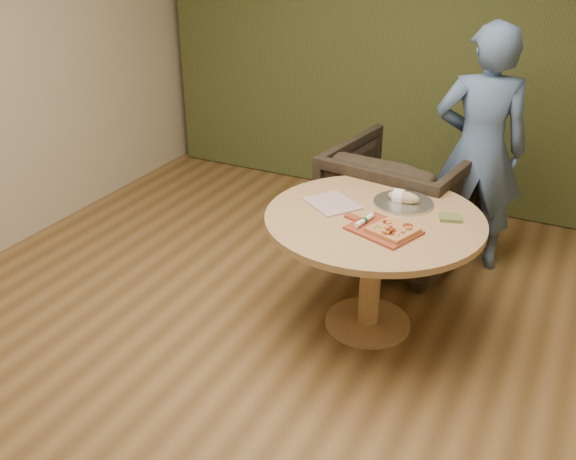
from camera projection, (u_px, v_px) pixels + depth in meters
The scene contains 12 objects.
room_shell at pixel (252, 143), 2.84m from camera, with size 5.04×6.04×2.84m.
curtain at pixel (429, 37), 5.15m from camera, with size 4.80×0.14×2.78m, color #353C1B.
pedestal_table at pixel (373, 238), 3.74m from camera, with size 1.27×1.27×0.75m.
pizza_paddle at pixel (382, 230), 3.50m from camera, with size 0.47×0.38×0.01m.
flatbread_pizza at pixel (393, 230), 3.46m from camera, with size 0.28×0.28×0.04m.
cutlery_roll at pixel (364, 221), 3.56m from camera, with size 0.06×0.20×0.03m.
newspaper at pixel (332, 203), 3.82m from camera, with size 0.30×0.25×0.01m, color silver.
serving_tray at pixel (403, 203), 3.82m from camera, with size 0.36×0.36×0.02m.
bread_roll at pixel (402, 197), 3.81m from camera, with size 0.19×0.09×0.09m.
green_packet at pixel (450, 218), 3.63m from camera, with size 0.12×0.10×0.02m, color #4D5B29.
armchair at pixel (401, 198), 4.60m from camera, with size 0.92×0.86×0.94m, color black.
person_standing at pixel (480, 151), 4.34m from camera, with size 0.63×0.41×1.72m, color #48628A.
Camera 1 is at (1.36, -2.35, 2.33)m, focal length 40.00 mm.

